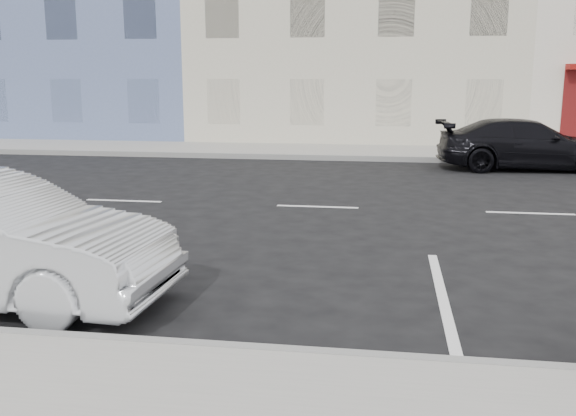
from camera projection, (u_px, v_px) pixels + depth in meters
The scene contains 4 objects.
ground at pixel (421, 210), 12.27m from camera, with size 120.00×120.00×0.00m, color black.
sidewalk_far at pixel (256, 150), 21.42m from camera, with size 80.00×3.40×0.15m, color gray.
curb_far at pixel (245, 156), 19.78m from camera, with size 80.00×0.12×0.16m, color gray.
car_far at pixel (526, 144), 17.43m from camera, with size 1.92×4.72×1.37m, color black.
Camera 1 is at (-0.70, -12.26, 2.53)m, focal length 40.00 mm.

